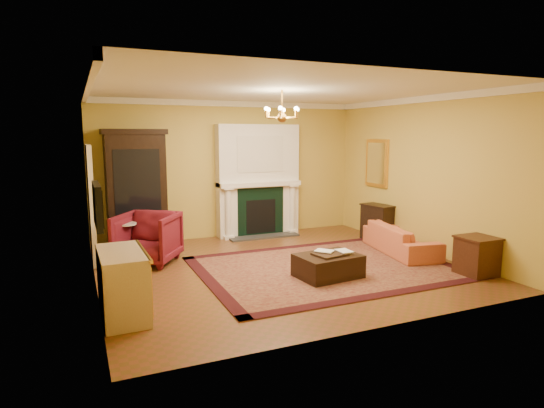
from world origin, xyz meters
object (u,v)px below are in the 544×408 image
leather_ottoman (328,266)px  coral_sofa (401,234)px  commode (123,284)px  end_table (477,257)px  wingback_armchair (147,236)px  china_cabinet (136,191)px  pedestal_table (126,239)px  console_table (377,223)px

leather_ottoman → coral_sofa: bearing=14.7°
leather_ottoman → commode: bearing=180.0°
leather_ottoman → end_table: bearing=-26.2°
wingback_armchair → coral_sofa: bearing=18.0°
china_cabinet → end_table: 6.42m
leather_ottoman → pedestal_table: bearing=135.3°
coral_sofa → console_table: bearing=-3.1°
wingback_armchair → leather_ottoman: size_ratio=1.03×
pedestal_table → coral_sofa: coral_sofa is taller
pedestal_table → console_table: (5.20, -0.42, -0.03)m
coral_sofa → china_cabinet: bearing=71.5°
wingback_armchair → coral_sofa: 4.76m
china_cabinet → commode: (-0.65, -3.65, -0.72)m
china_cabinet → wingback_armchair: 1.47m
coral_sofa → leather_ottoman: 2.22m
commode → wingback_armchair: bearing=73.3°
wingback_armchair → leather_ottoman: 3.23m
console_table → coral_sofa: bearing=-113.2°
commode → leather_ottoman: 3.19m
console_table → leather_ottoman: size_ratio=0.77×
commode → end_table: commode is taller
wingback_armchair → leather_ottoman: bearing=-5.5°
wingback_armchair → pedestal_table: (-0.34, 0.30, -0.09)m
pedestal_table → end_table: pedestal_table is taller
wingback_armchair → pedestal_table: wingback_armchair is taller
wingback_armchair → commode: 2.41m
commode → china_cabinet: bearing=78.8°
end_table → console_table: (0.06, 2.74, 0.07)m
pedestal_table → coral_sofa: 5.16m
wingback_armchair → pedestal_table: bearing=171.0°
wingback_armchair → commode: bearing=-72.5°
coral_sofa → console_table: 1.15m
end_table → leather_ottoman: (-2.29, 0.85, -0.11)m
end_table → console_table: console_table is taller
console_table → leather_ottoman: console_table is taller
commode → console_table: size_ratio=1.51×
commode → end_table: 5.48m
china_cabinet → coral_sofa: bearing=-30.5°
coral_sofa → leather_ottoman: coral_sofa is taller
commode → coral_sofa: size_ratio=0.60×
wingback_armchair → end_table: (4.80, -2.86, -0.20)m
coral_sofa → leather_ottoman: (-2.07, -0.77, -0.17)m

